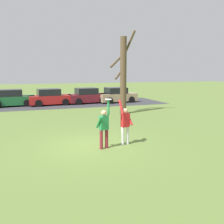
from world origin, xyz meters
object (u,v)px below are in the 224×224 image
(person_catcher, at_px, (104,126))
(parked_car_maroon, at_px, (87,96))
(parked_car_green, at_px, (11,99))
(parked_car_red, at_px, (50,98))
(parked_car_tan, at_px, (117,96))
(bare_tree_tall, at_px, (123,74))
(frisbee_disc, at_px, (108,99))
(person_defender, at_px, (125,123))

(person_catcher, relative_size, parked_car_maroon, 0.49)
(parked_car_green, relative_size, parked_car_red, 1.00)
(parked_car_red, relative_size, parked_car_tan, 1.00)
(parked_car_tan, bearing_deg, parked_car_green, 172.20)
(person_catcher, relative_size, parked_car_red, 0.49)
(person_catcher, distance_m, parked_car_tan, 16.12)
(person_catcher, relative_size, parked_car_tan, 0.49)
(parked_car_green, distance_m, bare_tree_tall, 11.47)
(parked_car_maroon, relative_size, bare_tree_tall, 0.68)
(parked_car_maroon, bearing_deg, parked_car_green, 173.51)
(frisbee_disc, xyz_separation_m, parked_car_red, (-1.10, 14.99, -1.37))
(person_catcher, bearing_deg, person_defender, -0.00)
(parked_car_tan, bearing_deg, parked_car_maroon, 169.16)
(person_defender, relative_size, bare_tree_tall, 0.32)
(person_defender, distance_m, frisbee_disc, 1.41)
(parked_car_tan, distance_m, bare_tree_tall, 7.60)
(parked_car_green, relative_size, parked_car_tan, 1.00)
(person_catcher, relative_size, parked_car_green, 0.49)
(parked_car_green, height_order, parked_car_red, same)
(frisbee_disc, relative_size, parked_car_maroon, 0.07)
(parked_car_green, height_order, bare_tree_tall, bare_tree_tall)
(person_catcher, distance_m, parked_car_green, 15.99)
(person_defender, relative_size, parked_car_green, 0.48)
(person_defender, bearing_deg, bare_tree_tall, -123.35)
(person_defender, distance_m, parked_car_red, 14.94)
(parked_car_red, xyz_separation_m, bare_tree_tall, (4.92, -7.06, 2.34))
(person_defender, bearing_deg, parked_car_maroon, -109.44)
(frisbee_disc, xyz_separation_m, parked_car_green, (-4.64, 15.31, -1.37))
(person_catcher, xyz_separation_m, parked_car_tan, (6.09, 14.92, -0.25))
(parked_car_maroon, bearing_deg, person_catcher, -106.33)
(person_catcher, xyz_separation_m, frisbee_disc, (0.22, 0.05, 1.11))
(parked_car_green, height_order, parked_car_tan, same)
(parked_car_green, height_order, parked_car_maroon, same)
(frisbee_disc, bearing_deg, parked_car_maroon, 79.82)
(person_catcher, height_order, parked_car_green, person_catcher)
(frisbee_disc, bearing_deg, bare_tree_tall, 64.24)
(parked_car_tan, bearing_deg, bare_tree_tall, -111.77)
(parked_car_red, distance_m, bare_tree_tall, 8.92)
(parked_car_green, relative_size, bare_tree_tall, 0.68)
(person_catcher, height_order, parked_car_tan, person_catcher)
(frisbee_disc, relative_size, parked_car_green, 0.07)
(frisbee_disc, xyz_separation_m, parked_car_tan, (5.87, 14.87, -1.37))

